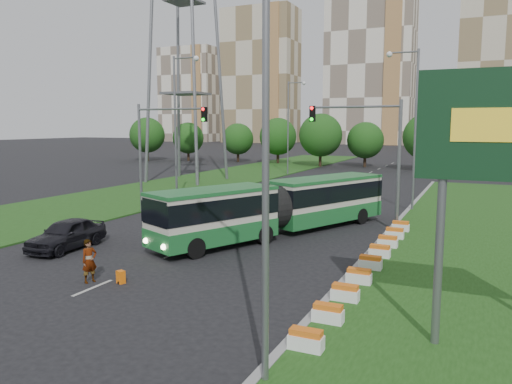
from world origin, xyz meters
The scene contains 18 objects.
ground centered at (0.00, 0.00, 0.00)m, with size 360.00×360.00×0.00m, color black.
median_kerb centered at (6.05, 8.00, 0.09)m, with size 0.30×60.00×0.18m, color gray.
left_verge centered at (-18.00, 25.00, 0.05)m, with size 12.00×110.00×0.10m, color #1D4513.
lane_markings centered at (-3.00, 20.00, 0.00)m, with size 0.20×100.00×0.01m, color #AAAAA4, non-canonical shape.
flower_planters centered at (6.70, 0.80, 0.45)m, with size 1.10×18.10×0.60m, color white, non-canonical shape.
traffic_mast_median centered at (4.78, 10.00, 5.35)m, with size 5.76×0.32×8.00m.
traffic_mast_left centered at (-10.38, 9.00, 5.35)m, with size 5.76×0.32×8.00m.
street_lamps centered at (-3.00, 10.00, 6.00)m, with size 36.00×60.00×12.00m, color slate, non-canonical shape.
tree_line centered at (10.00, 55.00, 4.50)m, with size 120.00×8.00×9.00m, color #184A13, non-canonical shape.
apartment_tower_west centered at (-65.00, 150.00, 24.00)m, with size 26.00×15.00×48.00m, color beige.
apartment_tower_cwest centered at (-25.00, 150.00, 26.00)m, with size 28.00×15.00×52.00m, color silver.
apartment_tower_ceast centered at (15.00, 150.00, 25.00)m, with size 25.00×15.00×50.00m, color beige.
midrise_west centered at (-95.00, 150.00, 18.00)m, with size 22.00×14.00×36.00m, color silver.
articulated_bus centered at (-0.12, 6.30, 1.68)m, with size 2.61×16.71×2.75m.
car_left_near centered at (-8.71, -1.65, 0.81)m, with size 1.90×4.73×1.61m, color black.
car_left_far centered at (-7.05, 14.40, 0.63)m, with size 1.34×3.85×1.27m, color black.
pedestrian centered at (-3.61, -5.47, 0.91)m, with size 0.67×0.44×1.82m, color gray.
shopping_trolley centered at (-2.35, -5.06, 0.27)m, with size 0.31×0.33×0.54m.
Camera 1 is at (11.00, -20.86, 6.51)m, focal length 35.00 mm.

